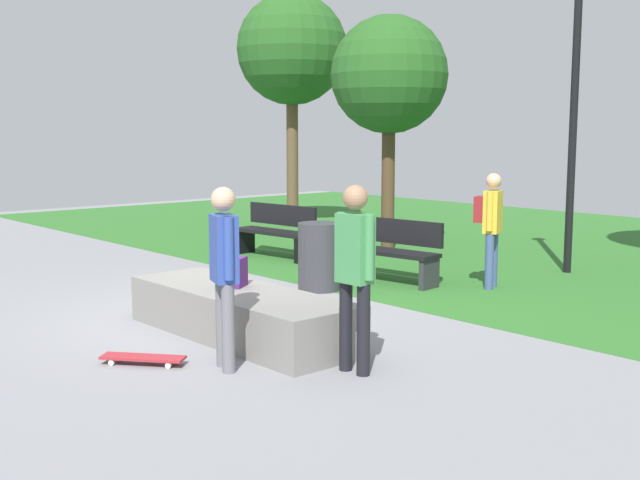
# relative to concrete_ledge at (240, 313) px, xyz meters

# --- Properties ---
(ground_plane) EXTENTS (28.00, 28.00, 0.00)m
(ground_plane) POSITION_rel_concrete_ledge_xyz_m (-1.03, 0.44, -0.25)
(ground_plane) COLOR gray
(grass_lawn) EXTENTS (26.60, 12.11, 0.01)m
(grass_lawn) POSITION_rel_concrete_ledge_xyz_m (-1.03, 8.38, -0.25)
(grass_lawn) COLOR #2D6B28
(grass_lawn) RESTS_ON ground_plane
(concrete_ledge) EXTENTS (2.97, 0.96, 0.51)m
(concrete_ledge) POSITION_rel_concrete_ledge_xyz_m (0.00, 0.00, 0.00)
(concrete_ledge) COLOR gray
(concrete_ledge) RESTS_ON ground_plane
(backpack_on_ledge) EXTENTS (0.32, 0.34, 0.32)m
(backpack_on_ledge) POSITION_rel_concrete_ledge_xyz_m (-0.19, 0.07, 0.41)
(backpack_on_ledge) COLOR #4C1E66
(backpack_on_ledge) RESTS_ON concrete_ledge
(skater_performing_trick) EXTENTS (0.41, 0.30, 1.69)m
(skater_performing_trick) POSITION_rel_concrete_ledge_xyz_m (0.86, -0.78, 0.73)
(skater_performing_trick) COLOR slate
(skater_performing_trick) RESTS_ON ground_plane
(skater_watching) EXTENTS (0.43, 0.23, 1.72)m
(skater_watching) POSITION_rel_concrete_ledge_xyz_m (1.72, 0.03, 0.75)
(skater_watching) COLOR black
(skater_watching) RESTS_ON ground_plane
(skateboard_by_ledge) EXTENTS (0.75, 0.66, 0.08)m
(skateboard_by_ledge) POSITION_rel_concrete_ledge_xyz_m (0.22, -1.29, -0.19)
(skateboard_by_ledge) COLOR #A5262D
(skateboard_by_ledge) RESTS_ON ground_plane
(park_bench_far_right) EXTENTS (1.64, 0.65, 0.91)m
(park_bench_far_right) POSITION_rel_concrete_ledge_xyz_m (-1.10, 3.47, 0.23)
(park_bench_far_right) COLOR black
(park_bench_far_right) RESTS_ON ground_plane
(park_bench_near_lamppost) EXTENTS (1.64, 0.62, 0.91)m
(park_bench_near_lamppost) POSITION_rel_concrete_ledge_xyz_m (-3.97, 3.64, 0.23)
(park_bench_near_lamppost) COLOR black
(park_bench_near_lamppost) RESTS_ON ground_plane
(tree_slender_maple) EXTENTS (2.12, 2.12, 4.25)m
(tree_slender_maple) POSITION_rel_concrete_ledge_xyz_m (-3.30, 5.72, 2.91)
(tree_slender_maple) COLOR #4C3823
(tree_slender_maple) RESTS_ON grass_lawn
(tree_broad_elm) EXTENTS (2.48, 2.48, 5.24)m
(tree_broad_elm) POSITION_rel_concrete_ledge_xyz_m (-7.28, 6.73, 3.71)
(tree_broad_elm) COLOR brown
(tree_broad_elm) RESTS_ON grass_lawn
(lamp_post) EXTENTS (0.28, 0.28, 4.67)m
(lamp_post) POSITION_rel_concrete_ledge_xyz_m (0.20, 6.10, 2.55)
(lamp_post) COLOR black
(lamp_post) RESTS_ON ground_plane
(trash_bin) EXTENTS (0.60, 0.60, 0.93)m
(trash_bin) POSITION_rel_concrete_ledge_xyz_m (-1.34, 2.32, 0.21)
(trash_bin) COLOR #333338
(trash_bin) RESTS_ON ground_plane
(pedestrian_with_backpack) EXTENTS (0.42, 0.41, 1.61)m
(pedestrian_with_backpack) POSITION_rel_concrete_ledge_xyz_m (0.15, 4.17, 0.71)
(pedestrian_with_backpack) COLOR #3F5184
(pedestrian_with_backpack) RESTS_ON ground_plane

